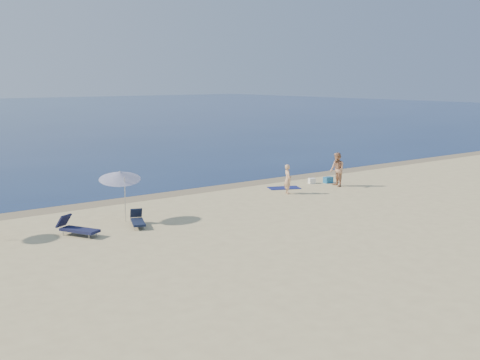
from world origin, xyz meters
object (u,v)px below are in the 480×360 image
(umbrella_near, at_px, (120,176))
(person_right, at_px, (337,170))
(blue_cooler, at_px, (328,180))
(person_left, at_px, (288,179))

(umbrella_near, bearing_deg, person_right, 25.95)
(person_right, relative_size, blue_cooler, 3.84)
(blue_cooler, bearing_deg, person_left, -160.53)
(person_left, xyz_separation_m, umbrella_near, (-9.89, -0.29, 1.20))
(person_right, relative_size, umbrella_near, 0.81)
(person_left, bearing_deg, person_right, -68.53)
(person_right, bearing_deg, person_left, -71.81)
(person_right, xyz_separation_m, blue_cooler, (0.42, 1.10, -0.79))
(person_left, relative_size, person_right, 0.82)
(blue_cooler, bearing_deg, person_right, -105.47)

